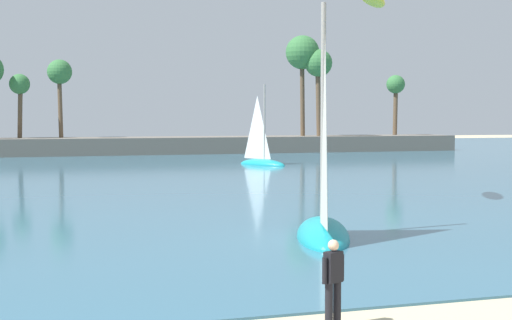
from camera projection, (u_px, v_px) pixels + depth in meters
The scene contains 5 objects.
sea at pixel (69, 162), 63.34m from camera, with size 220.00×103.37×0.06m, color #386B84.
palm_headland at pixel (43, 125), 73.73m from camera, with size 87.21×6.00×13.01m.
person_at_waterline at pixel (333, 280), 13.74m from camera, with size 0.52×0.31×1.67m.
sailboat_near_shore at pixel (261, 157), 59.29m from camera, with size 3.52×4.93×6.98m.
sailboat_far_left at pixel (323, 215), 23.63m from camera, with size 3.45×5.86×8.14m.
Camera 1 is at (-3.30, -5.84, 3.96)m, focal length 51.50 mm.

